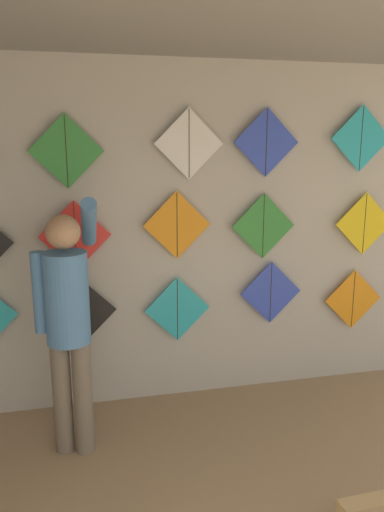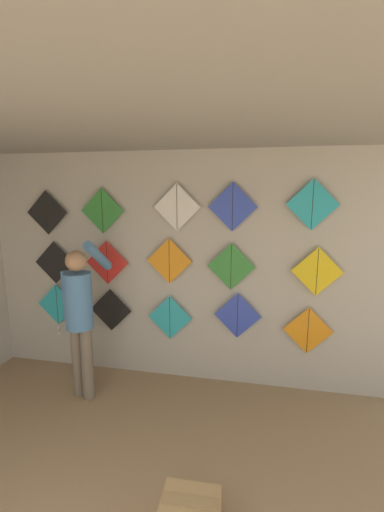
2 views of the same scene
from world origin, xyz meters
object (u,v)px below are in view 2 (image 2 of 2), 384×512
Objects in this scene: kite_8 at (231,267)px; kite_10 at (47,213)px; kite_1 at (111,310)px; kite_0 at (57,306)px; kite_12 at (177,207)px; shopkeeper at (80,311)px; kite_9 at (317,272)px; kite_6 at (107,263)px; kite_5 at (55,263)px; kite_7 at (169,261)px; kite_3 at (237,316)px; kite_4 at (308,331)px; kite_2 at (170,318)px; kite_11 at (102,211)px; kite_14 at (313,205)px; kite_13 at (233,207)px.

kite_10 reaches higher than kite_8.
kite_10 reaches higher than kite_1.
kite_0 is 2.10m from kite_12.
kite_8 is at bearing 36.79° from shopkeeper.
kite_6 is at bearing 180.00° from kite_9.
kite_7 reaches higher than kite_5.
kite_3 is (1.70, 0.58, -0.14)m from shopkeeper.
kite_9 is at bearing 0.00° from kite_8.
kite_0 is 1.23m from kite_10.
kite_1 is (0.09, 0.58, -0.19)m from shopkeeper.
kite_12 is (-1.53, 0.00, 1.38)m from kite_4.
kite_2 is 0.71m from kite_7.
kite_5 is 1.00× the size of kite_9.
kite_1 is 1.00× the size of kite_11.
kite_12 is 1.49m from kite_14.
kite_0 is 1.25× the size of kite_4.
kite_8 is at bearing 0.00° from kite_6.
kite_12 is at bearing 0.02° from kite_0.
kite_7 is 1.68m from kite_9.
kite_4 is 1.00× the size of kite_9.
kite_2 is 2.03m from kite_10.
kite_5 is (-2.36, 0.00, 0.54)m from kite_3.
kite_12 reaches higher than kite_5.
kite_5 is (-0.75, 0.00, 0.59)m from kite_1.
kite_9 is (0.06, 0.00, 0.69)m from kite_4.
shopkeeper is at bearing -149.29° from kite_12.
kite_5 is (-1.53, 0.00, 0.63)m from kite_2.
kite_3 reaches higher than kite_2.
kite_8 is (1.52, 0.00, 0.64)m from kite_1.
kite_7 is 1.00× the size of kite_9.
kite_6 is at bearing 0.00° from kite_11.
kite_5 is 0.97m from kite_11.
kite_3 is 2.05m from kite_11.
kite_2 is 1.65m from kite_5.
kite_7 is 0.99m from kite_13.
kite_9 is 1.00× the size of kite_11.
kite_5 is at bearing 180.00° from kite_4.
kite_10 reaches higher than kite_0.
kite_2 is 1.00× the size of kite_3.
kite_5 is 2.39m from kite_13.
kite_6 reaches higher than kite_1.
kite_0 is 1.25× the size of kite_14.
kite_9 is at bearing 0.00° from kite_1.
kite_1 is at bearing 180.00° from kite_2.
kite_1 is at bearing 0.00° from kite_11.
kite_8 is (2.27, 0.00, 0.05)m from kite_5.
kite_5 reaches higher than kite_4.
kite_9 reaches higher than kite_2.
kite_7 is at bearing 0.00° from kite_2.
kite_10 is at bearing 180.00° from kite_14.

